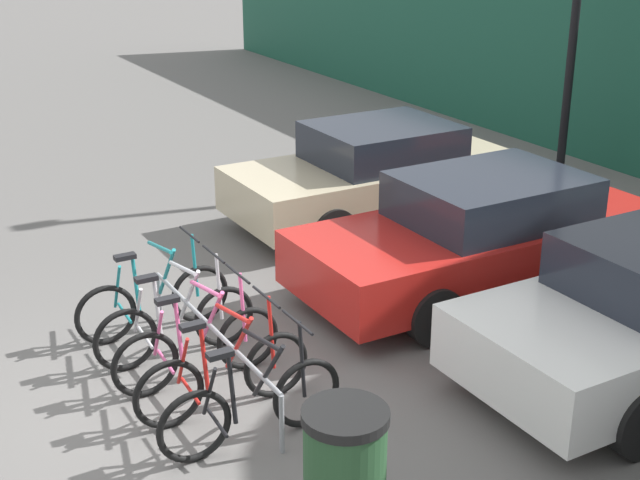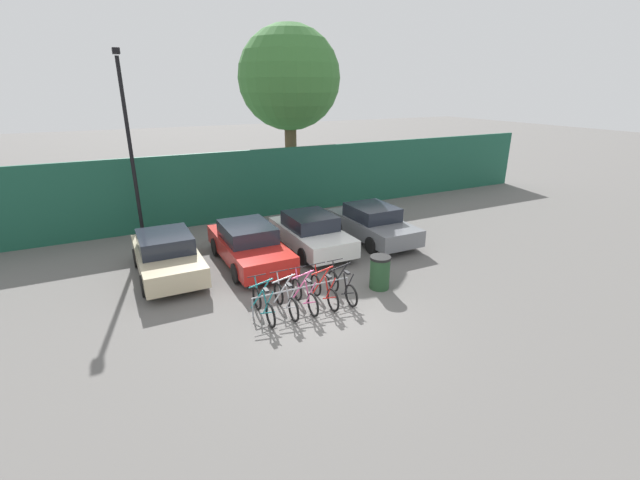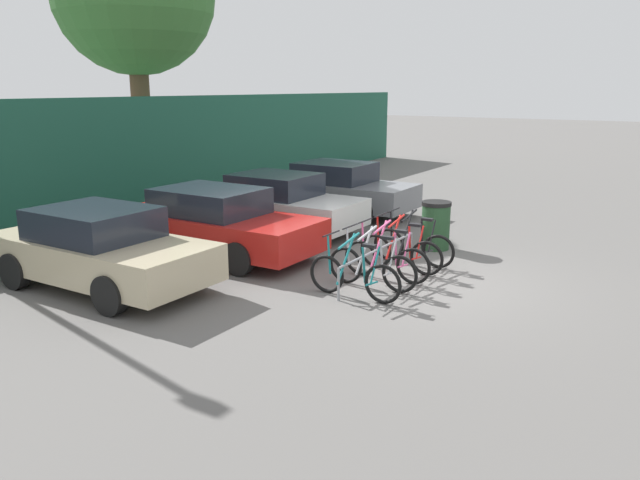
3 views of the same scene
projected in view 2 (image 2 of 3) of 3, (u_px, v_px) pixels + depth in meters
The scene contains 15 objects.
ground_plane at pixel (320, 314), 11.58m from camera, with size 120.00×120.00×0.00m, color #605E5B.
hoarding_wall at pixel (223, 188), 19.01m from camera, with size 36.00×0.16×3.13m, color #19513D.
bike_rack at pixel (302, 290), 11.89m from camera, with size 2.94×0.04×0.57m.
bicycle_teal at pixel (263, 305), 11.29m from camera, with size 0.68×1.71×1.05m.
bicycle_silver at pixel (286, 300), 11.56m from camera, with size 0.68×1.71×1.05m.
bicycle_pink at pixel (305, 295), 11.80m from camera, with size 0.68×1.71×1.05m.
bicycle_red at pixel (324, 291), 12.06m from camera, with size 0.68×1.71×1.05m.
bicycle_black at pixel (342, 287), 12.31m from camera, with size 0.68×1.71×1.05m.
car_beige at pixel (167, 255), 13.77m from camera, with size 1.91×4.17×1.40m.
car_red at pixel (249, 244), 14.68m from camera, with size 1.91×4.49×1.40m.
car_white at pixel (311, 233), 15.86m from camera, with size 1.91×4.04×1.40m.
car_grey at pixel (373, 223), 16.96m from camera, with size 1.91×4.20×1.40m.
lamp_post at pixel (129, 141), 15.84m from camera, with size 0.24×0.44×7.07m.
trash_bin at pixel (380, 272), 12.91m from camera, with size 0.63×0.63×1.03m.
tree_behind_hoarding at pixel (289, 79), 20.71m from camera, with size 4.94×4.94×8.66m.
Camera 2 is at (-4.63, -9.10, 5.82)m, focal length 24.00 mm.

